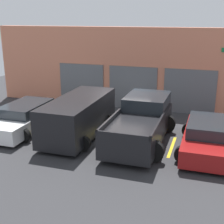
{
  "coord_description": "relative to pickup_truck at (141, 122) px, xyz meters",
  "views": [
    {
      "loc": [
        4.09,
        -14.05,
        5.16
      ],
      "look_at": [
        0.0,
        -1.5,
        1.1
      ],
      "focal_mm": 50.0,
      "sensor_mm": 36.0,
      "label": 1
    }
  ],
  "objects": [
    {
      "name": "van_right",
      "position": [
        2.77,
        -0.23,
        -0.25
      ],
      "size": [
        2.27,
        4.35,
        1.25
      ],
      "color": "maroon",
      "rests_on": "ground"
    },
    {
      "name": "sedan_white",
      "position": [
        -5.53,
        -0.23,
        -0.25
      ],
      "size": [
        2.25,
        4.68,
        1.25
      ],
      "color": "white",
      "rests_on": "ground"
    },
    {
      "name": "pickup_truck",
      "position": [
        0.0,
        0.0,
        0.0
      ],
      "size": [
        2.61,
        5.2,
        1.76
      ],
      "color": "black",
      "rests_on": "ground"
    },
    {
      "name": "parking_stripe_far_left",
      "position": [
        -6.91,
        -0.26,
        -0.84
      ],
      "size": [
        0.12,
        2.2,
        0.01
      ],
      "primitive_type": "cube",
      "color": "gold",
      "rests_on": "ground"
    },
    {
      "name": "ground_plane",
      "position": [
        -1.38,
        1.74,
        -0.85
      ],
      "size": [
        28.0,
        28.0,
        0.0
      ],
      "primitive_type": "plane",
      "color": "#2D2D30"
    },
    {
      "name": "parking_stripe_centre",
      "position": [
        -1.38,
        -0.26,
        -0.84
      ],
      "size": [
        0.12,
        2.2,
        0.01
      ],
      "primitive_type": "cube",
      "color": "gold",
      "rests_on": "ground"
    },
    {
      "name": "parking_stripe_right",
      "position": [
        1.38,
        -0.26,
        -0.84
      ],
      "size": [
        0.12,
        2.2,
        0.01
      ],
      "primitive_type": "cube",
      "color": "gold",
      "rests_on": "ground"
    },
    {
      "name": "shophouse_building",
      "position": [
        -1.39,
        5.03,
        1.42
      ],
      "size": [
        17.69,
        0.68,
        4.6
      ],
      "color": "#D17A5B",
      "rests_on": "ground"
    },
    {
      "name": "sedan_side",
      "position": [
        -2.77,
        -0.25,
        0.09
      ],
      "size": [
        2.25,
        4.85,
        1.75
      ],
      "color": "black",
      "rests_on": "ground"
    },
    {
      "name": "parking_stripe_left",
      "position": [
        -4.15,
        -0.26,
        -0.84
      ],
      "size": [
        0.12,
        2.2,
        0.01
      ],
      "primitive_type": "cube",
      "color": "gold",
      "rests_on": "ground"
    }
  ]
}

